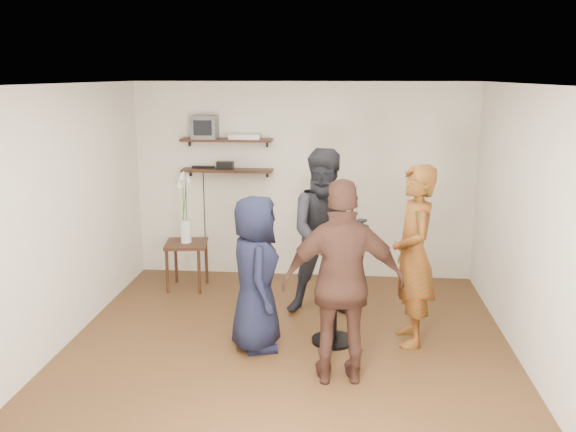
% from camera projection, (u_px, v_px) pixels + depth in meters
% --- Properties ---
extents(room, '(4.58, 5.08, 2.68)m').
position_uv_depth(room, '(286.00, 227.00, 5.67)').
color(room, '#412314').
rests_on(room, ground).
extents(shelf_upper, '(1.20, 0.25, 0.04)m').
position_uv_depth(shelf_upper, '(227.00, 140.00, 7.94)').
color(shelf_upper, black).
rests_on(shelf_upper, room).
extents(shelf_lower, '(1.20, 0.25, 0.04)m').
position_uv_depth(shelf_lower, '(227.00, 170.00, 8.03)').
color(shelf_lower, black).
rests_on(shelf_lower, room).
extents(crt_monitor, '(0.32, 0.30, 0.30)m').
position_uv_depth(crt_monitor, '(205.00, 127.00, 7.93)').
color(crt_monitor, '#59595B').
rests_on(crt_monitor, shelf_upper).
extents(dvd_deck, '(0.40, 0.24, 0.06)m').
position_uv_depth(dvd_deck, '(245.00, 137.00, 7.91)').
color(dvd_deck, silver).
rests_on(dvd_deck, shelf_upper).
extents(radio, '(0.22, 0.10, 0.10)m').
position_uv_depth(radio, '(225.00, 165.00, 8.02)').
color(radio, black).
rests_on(radio, shelf_lower).
extents(power_strip, '(0.30, 0.05, 0.03)m').
position_uv_depth(power_strip, '(203.00, 167.00, 8.10)').
color(power_strip, black).
rests_on(power_strip, shelf_lower).
extents(side_table, '(0.57, 0.57, 0.61)m').
position_uv_depth(side_table, '(187.00, 250.00, 7.73)').
color(side_table, black).
rests_on(side_table, room).
extents(vase_lilies, '(0.19, 0.19, 0.94)m').
position_uv_depth(vase_lilies, '(185.00, 220.00, 7.64)').
color(vase_lilies, silver).
rests_on(vase_lilies, side_table).
extents(drinks_table, '(0.57, 0.57, 1.04)m').
position_uv_depth(drinks_table, '(334.00, 280.00, 6.12)').
color(drinks_table, black).
rests_on(drinks_table, room).
extents(wine_glass_fl, '(0.06, 0.06, 0.18)m').
position_uv_depth(wine_glass_fl, '(327.00, 233.00, 5.98)').
color(wine_glass_fl, silver).
rests_on(wine_glass_fl, drinks_table).
extents(wine_glass_fr, '(0.07, 0.07, 0.21)m').
position_uv_depth(wine_glass_fr, '(340.00, 232.00, 5.96)').
color(wine_glass_fr, silver).
rests_on(wine_glass_fr, drinks_table).
extents(wine_glass_bl, '(0.06, 0.06, 0.19)m').
position_uv_depth(wine_glass_bl, '(331.00, 230.00, 6.06)').
color(wine_glass_bl, silver).
rests_on(wine_glass_bl, drinks_table).
extents(wine_glass_br, '(0.07, 0.07, 0.20)m').
position_uv_depth(wine_glass_br, '(338.00, 230.00, 6.03)').
color(wine_glass_br, silver).
rests_on(wine_glass_br, drinks_table).
extents(person_plaid, '(0.51, 0.71, 1.84)m').
position_uv_depth(person_plaid, '(414.00, 256.00, 6.08)').
color(person_plaid, red).
rests_on(person_plaid, room).
extents(person_dark, '(1.00, 0.82, 1.90)m').
position_uv_depth(person_dark, '(327.00, 233.00, 6.83)').
color(person_dark, black).
rests_on(person_dark, room).
extents(person_navy, '(0.67, 0.86, 1.56)m').
position_uv_depth(person_navy, '(255.00, 274.00, 5.98)').
color(person_navy, black).
rests_on(person_navy, room).
extents(person_brown, '(1.12, 0.57, 1.83)m').
position_uv_depth(person_brown, '(343.00, 283.00, 5.29)').
color(person_brown, '#42251C').
rests_on(person_brown, room).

